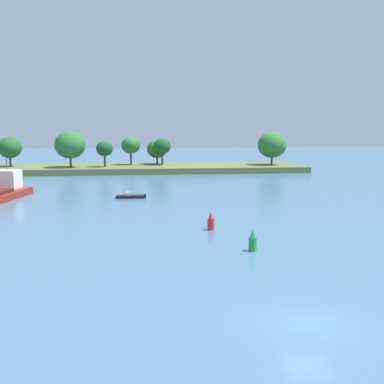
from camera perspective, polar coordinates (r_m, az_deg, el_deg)
ground_plane at (r=28.36m, az=13.32°, el=-14.63°), size 400.00×400.00×0.00m
treeline_island at (r=113.35m, az=-5.30°, el=3.70°), size 70.90×17.46×9.32m
small_motorboat at (r=72.74m, az=-7.18°, el=-0.51°), size 4.43×1.73×0.89m
channel_buoy_red at (r=50.40m, az=2.20°, el=-3.51°), size 0.70×0.70×1.90m
channel_buoy_green at (r=42.40m, az=7.06°, el=-5.75°), size 0.70×0.70×1.90m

